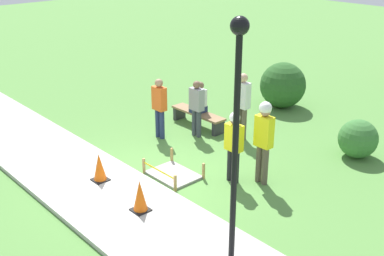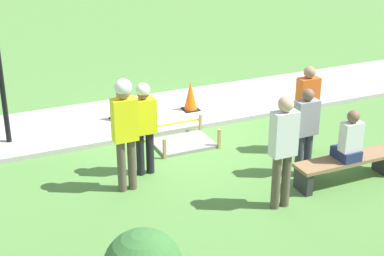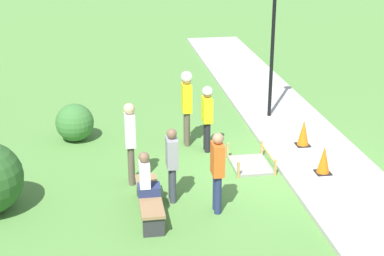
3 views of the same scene
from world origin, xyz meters
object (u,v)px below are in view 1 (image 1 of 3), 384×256
at_px(worker_assistant, 264,134).
at_px(lamppost_near, 237,113).
at_px(traffic_cone_near_patch, 99,167).
at_px(park_bench, 198,116).
at_px(bystander_in_gray_shirt, 242,102).
at_px(person_seated_on_bench, 200,100).
at_px(traffic_cone_far_patch, 140,196).
at_px(bystander_in_white_shirt, 197,106).
at_px(worker_supervisor, 234,142).
at_px(bystander_in_orange_shirt, 159,105).

relative_size(worker_assistant, lamppost_near, 0.47).
xyz_separation_m(traffic_cone_near_patch, park_bench, (-1.07, 4.00, -0.10)).
bearing_deg(bystander_in_gray_shirt, person_seated_on_bench, -171.65).
bearing_deg(bystander_in_gray_shirt, traffic_cone_far_patch, -73.97).
relative_size(bystander_in_gray_shirt, bystander_in_white_shirt, 1.16).
xyz_separation_m(traffic_cone_near_patch, worker_supervisor, (1.90, 2.30, 0.56)).
bearing_deg(worker_assistant, traffic_cone_far_patch, -104.94).
distance_m(worker_assistant, bystander_in_orange_shirt, 3.56).
bearing_deg(traffic_cone_near_patch, worker_supervisor, 50.38).
distance_m(traffic_cone_far_patch, lamppost_near, 3.27).
xyz_separation_m(bystander_in_orange_shirt, bystander_in_gray_shirt, (1.55, 1.60, 0.11)).
relative_size(park_bench, bystander_in_white_shirt, 1.17).
xyz_separation_m(worker_supervisor, bystander_in_orange_shirt, (-3.07, 0.36, -0.04)).
bearing_deg(park_bench, bystander_in_white_shirt, -46.31).
distance_m(traffic_cone_far_patch, worker_assistant, 3.02).
xyz_separation_m(traffic_cone_far_patch, park_bench, (-2.70, 4.09, -0.11)).
relative_size(person_seated_on_bench, bystander_in_gray_shirt, 0.48).
height_order(traffic_cone_far_patch, lamppost_near, lamppost_near).
height_order(worker_supervisor, bystander_in_gray_shirt, bystander_in_gray_shirt).
height_order(worker_supervisor, bystander_in_orange_shirt, bystander_in_orange_shirt).
height_order(traffic_cone_far_patch, person_seated_on_bench, person_seated_on_bench).
distance_m(person_seated_on_bench, bystander_in_gray_shirt, 1.49).
xyz_separation_m(worker_assistant, bystander_in_gray_shirt, (-2.00, 1.53, -0.12)).
distance_m(person_seated_on_bench, bystander_in_orange_shirt, 1.40).
bearing_deg(worker_assistant, traffic_cone_near_patch, -131.08).
height_order(traffic_cone_far_patch, worker_assistant, worker_assistant).
height_order(traffic_cone_near_patch, worker_supervisor, worker_supervisor).
distance_m(worker_assistant, lamppost_near, 3.42).
bearing_deg(park_bench, traffic_cone_far_patch, -56.56).
relative_size(worker_supervisor, bystander_in_white_shirt, 1.05).
bearing_deg(lamppost_near, worker_assistant, 120.42).
relative_size(traffic_cone_near_patch, lamppost_near, 0.16).
bearing_deg(park_bench, worker_assistant, -20.10).
distance_m(traffic_cone_near_patch, bystander_in_orange_shirt, 2.95).
relative_size(traffic_cone_near_patch, worker_assistant, 0.34).
relative_size(traffic_cone_far_patch, person_seated_on_bench, 0.75).
height_order(person_seated_on_bench, bystander_in_gray_shirt, bystander_in_gray_shirt).
bearing_deg(worker_supervisor, bystander_in_gray_shirt, 127.94).
bearing_deg(bystander_in_orange_shirt, bystander_in_gray_shirt, 45.93).
xyz_separation_m(traffic_cone_far_patch, worker_supervisor, (0.28, 2.39, 0.55)).
bearing_deg(worker_supervisor, worker_assistant, 42.09).
xyz_separation_m(bystander_in_orange_shirt, lamppost_near, (5.08, -2.54, 1.82)).
bearing_deg(traffic_cone_near_patch, worker_assistant, 48.92).
relative_size(traffic_cone_far_patch, bystander_in_white_shirt, 0.42).
bearing_deg(traffic_cone_far_patch, park_bench, 123.44).
bearing_deg(traffic_cone_near_patch, bystander_in_gray_shirt, 84.91).
xyz_separation_m(person_seated_on_bench, worker_assistant, (3.45, -1.31, 0.39)).
height_order(worker_supervisor, bystander_in_white_shirt, worker_supervisor).
bearing_deg(bystander_in_gray_shirt, park_bench, -169.74).
height_order(person_seated_on_bench, worker_assistant, worker_assistant).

